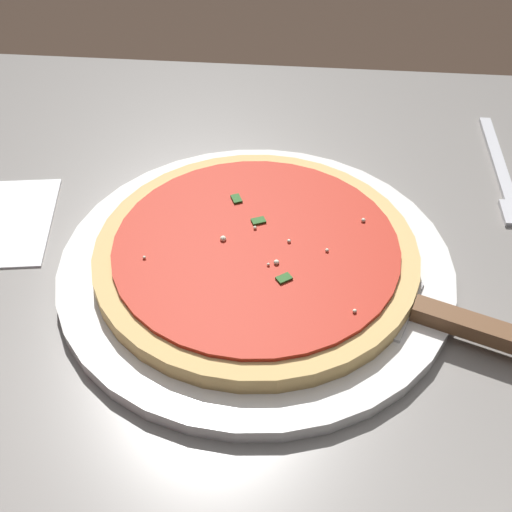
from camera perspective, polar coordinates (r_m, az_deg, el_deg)
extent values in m
cube|color=black|center=(1.20, -19.31, -3.18)|extent=(0.06, 0.06, 0.74)
cube|color=gray|center=(0.61, -2.25, -2.85)|extent=(0.94, 0.78, 0.03)
cylinder|color=white|center=(0.60, 0.00, -0.94)|extent=(0.34, 0.34, 0.01)
cylinder|color=#DBB26B|center=(0.59, 0.00, 0.07)|extent=(0.28, 0.28, 0.02)
cylinder|color=red|center=(0.59, 0.00, 0.78)|extent=(0.25, 0.25, 0.00)
sphere|color=#EFEACC|center=(0.60, -0.09, 2.36)|extent=(0.00, 0.00, 0.00)
sphere|color=#EFEACC|center=(0.58, -9.21, -0.11)|extent=(0.00, 0.00, 0.00)
sphere|color=#EFEACC|center=(0.57, 1.02, -0.68)|extent=(0.00, 0.00, 0.00)
sphere|color=#EFEACC|center=(0.59, -2.73, 1.43)|extent=(0.01, 0.01, 0.01)
sphere|color=#EFEACC|center=(0.57, 1.69, -0.52)|extent=(0.00, 0.00, 0.00)
sphere|color=#EFEACC|center=(0.54, 8.14, -4.51)|extent=(0.00, 0.00, 0.00)
sphere|color=#EFEACC|center=(0.58, 5.88, 0.48)|extent=(0.00, 0.00, 0.00)
sphere|color=#EFEACC|center=(0.59, 2.74, 1.25)|extent=(0.00, 0.00, 0.00)
sphere|color=#EFEACC|center=(0.62, 8.85, 2.94)|extent=(0.00, 0.00, 0.00)
cube|color=#23561E|center=(0.56, 2.33, -1.85)|extent=(0.01, 0.01, 0.00)
cube|color=#23561E|center=(0.63, -1.45, 4.73)|extent=(0.01, 0.01, 0.00)
cube|color=#23561E|center=(0.61, 0.20, 2.92)|extent=(0.01, 0.01, 0.00)
cube|color=silver|center=(0.58, 8.51, -3.16)|extent=(0.11, 0.10, 0.00)
cube|color=brown|center=(0.57, 19.16, -6.10)|extent=(0.13, 0.06, 0.01)
cube|color=silver|center=(0.78, 19.24, 7.68)|extent=(0.01, 0.15, 0.00)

